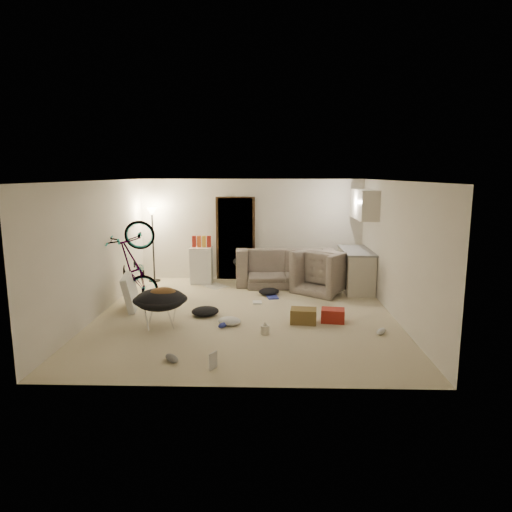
{
  "coord_description": "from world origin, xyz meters",
  "views": [
    {
      "loc": [
        0.43,
        -8.29,
        2.62
      ],
      "look_at": [
        0.18,
        0.6,
        1.01
      ],
      "focal_mm": 32.0,
      "sensor_mm": 36.0,
      "label": 1
    }
  ],
  "objects_px": {
    "mini_fridge": "(202,265)",
    "bicycle": "(134,282)",
    "armchair": "(327,276)",
    "juicer": "(265,329)",
    "floor_lamp": "(153,229)",
    "saucer_chair": "(161,304)",
    "kitchen_counter": "(356,270)",
    "drink_case_a": "(303,316)",
    "drink_case_b": "(333,315)",
    "sofa": "(284,270)",
    "tv_box": "(130,291)"
  },
  "relations": [
    {
      "from": "kitchen_counter",
      "to": "juicer",
      "type": "xyz_separation_m",
      "value": [
        -2.06,
        -3.07,
        -0.35
      ]
    },
    {
      "from": "mini_fridge",
      "to": "kitchen_counter",
      "type": "bearing_deg",
      "value": -9.71
    },
    {
      "from": "sofa",
      "to": "saucer_chair",
      "type": "relative_size",
      "value": 2.45
    },
    {
      "from": "tv_box",
      "to": "juicer",
      "type": "relative_size",
      "value": 4.88
    },
    {
      "from": "kitchen_counter",
      "to": "juicer",
      "type": "bearing_deg",
      "value": -123.83
    },
    {
      "from": "juicer",
      "to": "floor_lamp",
      "type": "bearing_deg",
      "value": 126.71
    },
    {
      "from": "tv_box",
      "to": "sofa",
      "type": "bearing_deg",
      "value": 23.6
    },
    {
      "from": "floor_lamp",
      "to": "drink_case_a",
      "type": "relative_size",
      "value": 3.99
    },
    {
      "from": "kitchen_counter",
      "to": "drink_case_a",
      "type": "bearing_deg",
      "value": -119.02
    },
    {
      "from": "saucer_chair",
      "to": "drink_case_a",
      "type": "distance_m",
      "value": 2.52
    },
    {
      "from": "drink_case_a",
      "to": "bicycle",
      "type": "bearing_deg",
      "value": 167.68
    },
    {
      "from": "sofa",
      "to": "drink_case_a",
      "type": "xyz_separation_m",
      "value": [
        0.26,
        -2.93,
        -0.2
      ]
    },
    {
      "from": "armchair",
      "to": "juicer",
      "type": "xyz_separation_m",
      "value": [
        -1.37,
        -2.86,
        -0.27
      ]
    },
    {
      "from": "saucer_chair",
      "to": "drink_case_a",
      "type": "relative_size",
      "value": 2.05
    },
    {
      "from": "sofa",
      "to": "tv_box",
      "type": "xyz_separation_m",
      "value": [
        -3.09,
        -2.08,
        0.0
      ]
    },
    {
      "from": "sofa",
      "to": "juicer",
      "type": "bearing_deg",
      "value": 79.64
    },
    {
      "from": "saucer_chair",
      "to": "tv_box",
      "type": "bearing_deg",
      "value": 128.26
    },
    {
      "from": "drink_case_a",
      "to": "drink_case_b",
      "type": "distance_m",
      "value": 0.54
    },
    {
      "from": "kitchen_counter",
      "to": "sofa",
      "type": "height_order",
      "value": "kitchen_counter"
    },
    {
      "from": "floor_lamp",
      "to": "armchair",
      "type": "relative_size",
      "value": 1.68
    },
    {
      "from": "kitchen_counter",
      "to": "mini_fridge",
      "type": "relative_size",
      "value": 1.72
    },
    {
      "from": "floor_lamp",
      "to": "saucer_chair",
      "type": "bearing_deg",
      "value": -74.13
    },
    {
      "from": "tv_box",
      "to": "juicer",
      "type": "distance_m",
      "value": 3.04
    },
    {
      "from": "floor_lamp",
      "to": "mini_fridge",
      "type": "relative_size",
      "value": 2.07
    },
    {
      "from": "floor_lamp",
      "to": "drink_case_a",
      "type": "xyz_separation_m",
      "value": [
        3.45,
        -3.13,
        -1.18
      ]
    },
    {
      "from": "bicycle",
      "to": "drink_case_a",
      "type": "relative_size",
      "value": 3.85
    },
    {
      "from": "bicycle",
      "to": "mini_fridge",
      "type": "xyz_separation_m",
      "value": [
        1.09,
        1.89,
        -0.02
      ]
    },
    {
      "from": "bicycle",
      "to": "tv_box",
      "type": "bearing_deg",
      "value": 172.22
    },
    {
      "from": "tv_box",
      "to": "drink_case_a",
      "type": "xyz_separation_m",
      "value": [
        3.35,
        -0.85,
        -0.21
      ]
    },
    {
      "from": "tv_box",
      "to": "saucer_chair",
      "type": "bearing_deg",
      "value": -62.08
    },
    {
      "from": "kitchen_counter",
      "to": "sofa",
      "type": "relative_size",
      "value": 0.66
    },
    {
      "from": "sofa",
      "to": "mini_fridge",
      "type": "xyz_separation_m",
      "value": [
        -2.0,
        0.1,
        0.1
      ]
    },
    {
      "from": "armchair",
      "to": "bicycle",
      "type": "distance_m",
      "value": 4.2
    },
    {
      "from": "sofa",
      "to": "drink_case_a",
      "type": "distance_m",
      "value": 2.95
    },
    {
      "from": "armchair",
      "to": "tv_box",
      "type": "distance_m",
      "value": 4.28
    },
    {
      "from": "armchair",
      "to": "tv_box",
      "type": "relative_size",
      "value": 1.06
    },
    {
      "from": "floor_lamp",
      "to": "tv_box",
      "type": "height_order",
      "value": "floor_lamp"
    },
    {
      "from": "armchair",
      "to": "mini_fridge",
      "type": "bearing_deg",
      "value": 24.04
    },
    {
      "from": "juicer",
      "to": "tv_box",
      "type": "bearing_deg",
      "value": 151.75
    },
    {
      "from": "mini_fridge",
      "to": "drink_case_a",
      "type": "relative_size",
      "value": 1.92
    },
    {
      "from": "sofa",
      "to": "drink_case_b",
      "type": "height_order",
      "value": "sofa"
    },
    {
      "from": "bicycle",
      "to": "drink_case_b",
      "type": "bearing_deg",
      "value": -113.05
    },
    {
      "from": "mini_fridge",
      "to": "juicer",
      "type": "xyz_separation_m",
      "value": [
        1.58,
        -3.62,
        -0.35
      ]
    },
    {
      "from": "drink_case_a",
      "to": "drink_case_b",
      "type": "xyz_separation_m",
      "value": [
        0.53,
        0.08,
        -0.01
      ]
    },
    {
      "from": "mini_fridge",
      "to": "bicycle",
      "type": "bearing_deg",
      "value": -121.18
    },
    {
      "from": "floor_lamp",
      "to": "drink_case_b",
      "type": "height_order",
      "value": "floor_lamp"
    },
    {
      "from": "kitchen_counter",
      "to": "bicycle",
      "type": "distance_m",
      "value": 4.92
    },
    {
      "from": "juicer",
      "to": "saucer_chair",
      "type": "bearing_deg",
      "value": 169.13
    },
    {
      "from": "floor_lamp",
      "to": "sofa",
      "type": "xyz_separation_m",
      "value": [
        3.19,
        -0.2,
        -0.97
      ]
    },
    {
      "from": "floor_lamp",
      "to": "sofa",
      "type": "bearing_deg",
      "value": -3.58
    }
  ]
}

